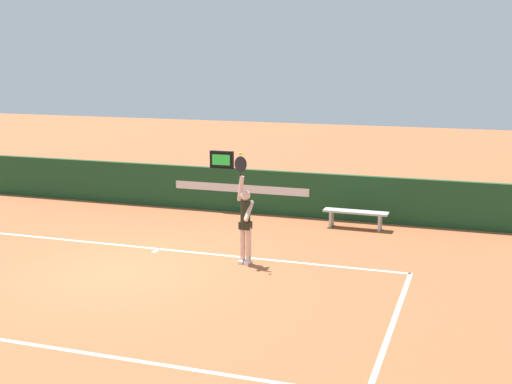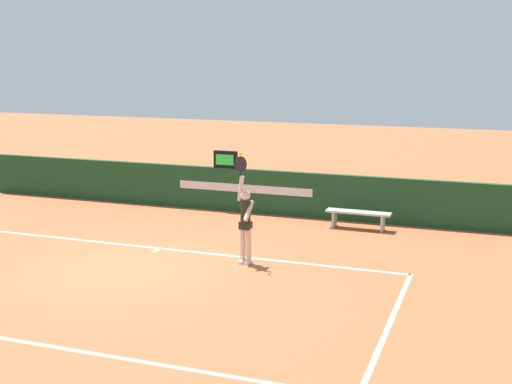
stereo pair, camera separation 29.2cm
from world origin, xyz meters
name	(u,v)px [view 2 (the right image)]	position (x,y,z in m)	size (l,w,h in m)	color
ground_plane	(123,270)	(0.00, 0.00, 0.00)	(60.00, 60.00, 0.00)	#A35934
court_lines	(97,285)	(0.00, -0.99, 0.00)	(11.46, 5.47, 0.00)	white
back_wall	(227,189)	(0.00, 5.81, 0.61)	(15.86, 0.18, 1.23)	#194221
speed_display	(226,159)	(-0.04, 5.81, 1.47)	(0.68, 0.13, 0.48)	black
tennis_player	(245,220)	(2.24, 1.30, 0.95)	(0.42, 0.41, 2.32)	beige
tennis_ball	(241,153)	(2.19, 1.18, 2.39)	(0.07, 0.07, 0.07)	#CEDE32
courtside_bench_near	(358,215)	(3.94, 4.97, 0.36)	(1.66, 0.39, 0.46)	#B0B7B3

